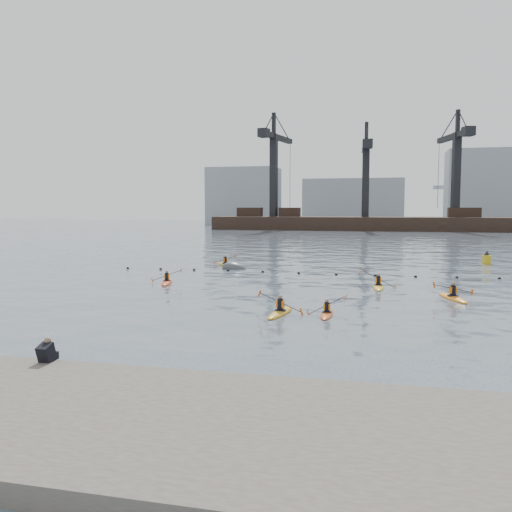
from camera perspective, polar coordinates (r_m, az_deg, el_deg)
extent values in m
plane|color=#313E48|center=(21.48, 0.48, -9.11)|extent=(400.00, 400.00, 0.00)
cube|color=#4C443D|center=(13.31, -8.70, -18.31)|extent=(18.00, 7.00, 1.00)
cube|color=black|center=(18.26, -21.22, -9.50)|extent=(0.38, 0.60, 0.67)
cube|color=black|center=(18.48, -20.81, -9.83)|extent=(0.34, 0.40, 0.24)
sphere|color=#8C6651|center=(18.25, -21.08, -8.27)|extent=(0.21, 0.21, 0.21)
sphere|color=black|center=(48.25, -13.35, -1.27)|extent=(0.24, 0.24, 0.24)
sphere|color=black|center=(47.12, -10.00, -1.36)|extent=(0.24, 0.24, 0.24)
sphere|color=black|center=(46.10, -6.53, -1.46)|extent=(0.24, 0.24, 0.24)
sphere|color=black|center=(45.14, -2.96, -1.57)|extent=(0.24, 0.24, 0.24)
sphere|color=black|center=(44.26, 0.72, -1.70)|extent=(0.24, 0.24, 0.24)
sphere|color=black|center=(43.54, 4.53, -1.82)|extent=(0.24, 0.24, 0.24)
sphere|color=black|center=(43.05, 8.45, -1.94)|extent=(0.24, 0.24, 0.24)
sphere|color=black|center=(42.87, 12.44, -2.04)|extent=(0.24, 0.24, 0.24)
sphere|color=black|center=(43.02, 16.45, -2.10)|extent=(0.24, 0.24, 0.24)
sphere|color=black|center=(43.45, 20.39, -2.15)|extent=(0.24, 0.24, 0.24)
sphere|color=black|center=(44.07, 24.24, -2.18)|extent=(0.24, 0.24, 0.24)
cube|color=black|center=(130.45, 11.38, 3.07)|extent=(72.00, 12.00, 4.50)
cube|color=black|center=(134.33, -0.65, 4.65)|extent=(6.00, 3.00, 2.20)
cube|color=black|center=(132.25, 3.57, 4.64)|extent=(5.00, 3.00, 2.20)
cube|color=black|center=(131.45, 21.06, 4.30)|extent=(7.00, 3.00, 2.20)
cube|color=black|center=(133.22, 1.87, 8.48)|extent=(1.85, 1.85, 20.00)
cube|color=black|center=(136.60, 2.31, 12.35)|extent=(4.31, 17.93, 1.20)
cube|color=black|center=(128.31, 0.83, 12.83)|extent=(2.62, 2.94, 2.00)
cube|color=black|center=(134.54, 1.89, 13.80)|extent=(0.93, 0.93, 5.00)
cube|color=black|center=(130.53, 11.47, 7.79)|extent=(1.73, 1.73, 17.00)
cube|color=black|center=(133.38, 11.48, 11.13)|extent=(2.50, 15.05, 1.20)
cube|color=black|center=(125.94, 11.66, 11.49)|extent=(2.42, 2.78, 2.00)
cube|color=black|center=(131.52, 11.55, 12.58)|extent=(0.87, 0.87, 5.00)
cube|color=black|center=(131.40, 20.31, 7.99)|extent=(1.96, 1.96, 19.00)
cube|color=black|center=(134.55, 20.02, 11.73)|extent=(5.56, 16.73, 1.20)
cube|color=black|center=(126.73, 21.46, 12.12)|extent=(2.80, 3.08, 2.00)
cube|color=black|center=(132.61, 20.47, 13.17)|extent=(0.98, 0.98, 5.00)
cube|color=gray|center=(176.09, -1.28, 6.32)|extent=(22.00, 14.00, 18.00)
cube|color=gray|center=(170.57, 10.22, 5.61)|extent=(30.00, 14.00, 14.00)
cube|color=gray|center=(173.07, 23.68, 6.58)|extent=(26.00, 14.00, 22.00)
cylinder|color=gray|center=(192.03, 21.13, 6.18)|extent=(1.60, 1.60, 20.00)
ellipsoid|color=#C54E12|center=(27.04, 7.46, -6.11)|extent=(0.62, 2.87, 0.29)
cylinder|color=black|center=(27.02, 7.47, -5.87)|extent=(0.54, 0.54, 0.05)
cylinder|color=black|center=(26.97, 7.47, -5.34)|extent=(0.27, 0.27, 0.46)
cube|color=orange|center=(26.97, 7.47, -5.31)|extent=(0.32, 0.20, 0.30)
sphere|color=#8C6651|center=(26.92, 7.48, -4.69)|extent=(0.19, 0.19, 0.19)
cylinder|color=black|center=(26.95, 7.48, -5.16)|extent=(1.74, 0.06, 0.97)
cube|color=#D85914|center=(27.13, 5.54, -6.01)|extent=(0.19, 0.13, 0.29)
cube|color=#D85914|center=(26.82, 9.43, -4.29)|extent=(0.19, 0.13, 0.29)
ellipsoid|color=#C98C17|center=(27.13, 2.56, -6.02)|extent=(1.08, 3.47, 0.34)
cylinder|color=black|center=(27.10, 2.56, -5.73)|extent=(0.71, 0.71, 0.06)
cylinder|color=black|center=(27.05, 2.57, -5.11)|extent=(0.32, 0.32, 0.55)
cube|color=orange|center=(27.04, 2.57, -5.06)|extent=(0.41, 0.28, 0.36)
sphere|color=#8C6651|center=(26.98, 2.57, -4.33)|extent=(0.22, 0.22, 0.22)
cylinder|color=black|center=(27.03, 2.57, -4.89)|extent=(2.19, 0.30, 0.89)
cube|color=#D85914|center=(27.31, 0.39, -3.93)|extent=(0.20, 0.17, 0.36)
cube|color=#D85914|center=(26.80, 4.79, -5.85)|extent=(0.20, 0.17, 0.36)
ellipsoid|color=#E14315|center=(38.52, -9.36, -2.77)|extent=(1.44, 3.22, 0.32)
cylinder|color=black|center=(38.50, -9.36, -2.58)|extent=(0.73, 0.73, 0.06)
cylinder|color=black|center=(38.47, -9.37, -2.17)|extent=(0.30, 0.30, 0.51)
cube|color=orange|center=(38.46, -9.37, -2.14)|extent=(0.40, 0.30, 0.34)
sphere|color=#8C6651|center=(38.42, -9.38, -1.66)|extent=(0.21, 0.21, 0.21)
cylinder|color=black|center=(38.45, -9.37, -2.02)|extent=(2.00, 0.58, 0.77)
cube|color=#D85914|center=(38.64, -10.85, -2.52)|extent=(0.19, 0.18, 0.33)
cube|color=#D85914|center=(38.29, -7.88, -1.52)|extent=(0.19, 0.18, 0.33)
ellipsoid|color=gold|center=(36.73, 12.74, -3.21)|extent=(0.80, 3.43, 0.34)
cylinder|color=black|center=(36.71, 12.75, -2.99)|extent=(0.66, 0.66, 0.06)
cylinder|color=black|center=(36.67, 12.76, -2.53)|extent=(0.32, 0.32, 0.55)
cube|color=orange|center=(36.67, 12.76, -2.50)|extent=(0.39, 0.25, 0.36)
sphere|color=#8C6651|center=(36.63, 12.77, -1.95)|extent=(0.22, 0.22, 0.22)
cylinder|color=black|center=(36.66, 12.76, -2.37)|extent=(2.10, 0.11, 1.11)
cube|color=#D85914|center=(36.59, 11.07, -1.56)|extent=(0.22, 0.16, 0.35)
cube|color=#D85914|center=(36.77, 14.44, -3.17)|extent=(0.22, 0.16, 0.35)
ellipsoid|color=orange|center=(33.45, 20.00, -4.20)|extent=(1.75, 3.62, 0.36)
cylinder|color=black|center=(33.42, 20.01, -3.95)|extent=(0.84, 0.84, 0.07)
cylinder|color=black|center=(33.38, 20.03, -3.42)|extent=(0.33, 0.33, 0.58)
cube|color=orange|center=(33.37, 20.03, -3.38)|extent=(0.46, 0.35, 0.38)
sphere|color=#8C6651|center=(33.32, 20.05, -2.76)|extent=(0.23, 0.23, 0.23)
cylinder|color=black|center=(33.36, 20.03, -3.23)|extent=(2.31, 0.76, 0.55)
cube|color=#D85914|center=(33.87, 21.78, -3.57)|extent=(0.17, 0.19, 0.38)
cube|color=#D85914|center=(32.88, 18.23, -2.88)|extent=(0.17, 0.19, 0.38)
ellipsoid|color=orange|center=(49.71, -3.26, -0.94)|extent=(2.67, 3.03, 0.34)
cylinder|color=black|center=(49.70, -3.26, -0.78)|extent=(0.89, 0.89, 0.06)
cylinder|color=black|center=(49.67, -3.26, -0.44)|extent=(0.32, 0.32, 0.55)
cube|color=orange|center=(49.67, -3.26, -0.42)|extent=(0.44, 0.42, 0.36)
sphere|color=#8C6651|center=(49.63, -3.26, -0.02)|extent=(0.22, 0.22, 0.22)
cylinder|color=black|center=(49.66, -3.26, -0.32)|extent=(1.77, 1.47, 0.57)
cube|color=#D85914|center=(49.27, -4.41, -0.66)|extent=(0.20, 0.20, 0.36)
cube|color=#D85914|center=(50.06, -2.13, 0.01)|extent=(0.20, 0.20, 0.36)
ellipsoid|color=#414447|center=(46.75, -2.26, -1.37)|extent=(2.58, 1.65, 1.56)
cylinder|color=gold|center=(55.20, 23.10, -0.44)|extent=(0.78, 0.78, 1.00)
cone|color=black|center=(55.14, 23.13, 0.31)|extent=(0.49, 0.49, 0.39)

